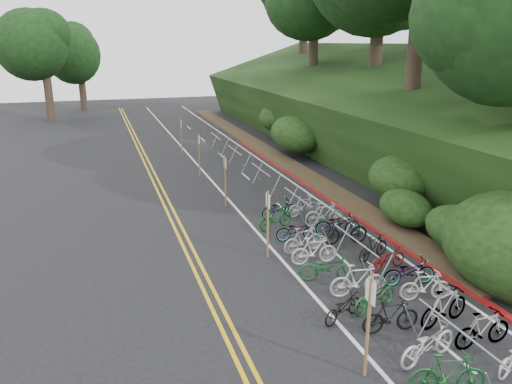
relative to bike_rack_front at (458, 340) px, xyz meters
The scene contains 10 objects.
ground 3.78m from the bike_rack_front, 137.20° to the left, with size 120.00×120.00×0.00m, color black.
road_markings 12.80m from the bike_rack_front, 99.37° to the left, with size 7.47×80.00×0.01m.
red_curb 14.84m from the bike_rack_front, 78.37° to the left, with size 0.25×28.00×0.10m, color maroon.
embankment 23.93m from the bike_rack_front, 64.57° to the left, with size 14.30×48.14×9.11m.
bike_rack_front is the anchor object (origin of this frame).
bike_racks_rest 15.51m from the bike_rack_front, 88.94° to the left, with size 1.14×23.00×1.17m.
signpost_near 2.28m from the bike_rack_front, 167.40° to the left, with size 0.08×0.40×2.51m.
signposts_rest 16.66m from the bike_rack_front, 97.29° to the left, with size 0.08×18.40×2.50m.
bike_front 3.24m from the bike_rack_front, 118.03° to the left, with size 1.53×0.53×0.80m, color black.
bike_valet 5.15m from the bike_rack_front, 86.65° to the left, with size 3.39×13.70×1.09m.
Camera 1 is at (-4.91, -10.71, 7.50)m, focal length 35.00 mm.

